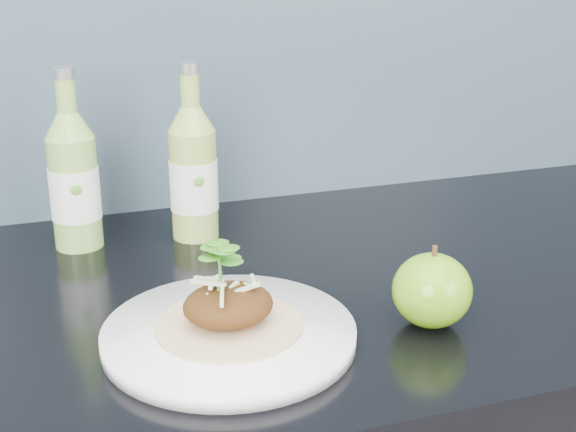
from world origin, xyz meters
name	(u,v)px	position (x,y,z in m)	size (l,w,h in m)	color
dinner_plate	(229,335)	(-0.01, 1.57, 0.91)	(0.28, 0.28, 0.02)	white
pork_taco	(228,301)	(-0.01, 1.57, 0.94)	(0.14, 0.14, 0.10)	tan
green_apple	(432,290)	(0.19, 1.54, 0.94)	(0.09, 0.09, 0.09)	#4A8C0F
cider_bottle_left	(74,181)	(-0.13, 1.87, 0.99)	(0.07, 0.07, 0.22)	#82B34A
cider_bottle_right	(193,173)	(0.02, 1.86, 0.99)	(0.08, 0.08, 0.22)	#98B44B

